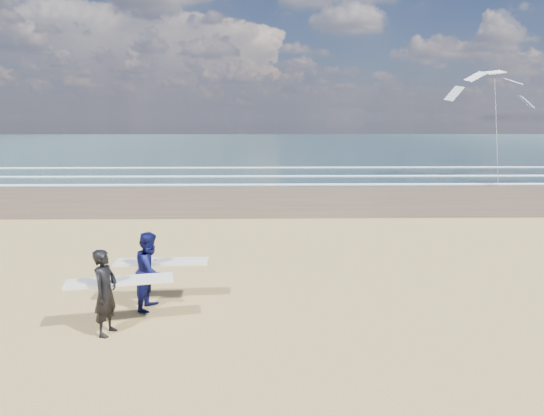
{
  "coord_description": "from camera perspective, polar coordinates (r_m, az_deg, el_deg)",
  "views": [
    {
      "loc": [
        2.41,
        -9.04,
        4.42
      ],
      "look_at": [
        2.69,
        6.0,
        1.6
      ],
      "focal_mm": 32.0,
      "sensor_mm": 36.0,
      "label": 1
    }
  ],
  "objects": [
    {
      "name": "foam_breakers",
      "position": [
        41.33,
        24.18,
        3.6
      ],
      "size": [
        220.0,
        11.7,
        0.05
      ],
      "color": "white",
      "rests_on": "ground"
    },
    {
      "name": "ocean",
      "position": [
        83.05,
        11.26,
        7.35
      ],
      "size": [
        220.0,
        100.0,
        0.02
      ],
      "primitive_type": "cube",
      "color": "#1B323B",
      "rests_on": "ground"
    },
    {
      "name": "surfer_near",
      "position": [
        10.63,
        -18.8,
        -9.2
      ],
      "size": [
        2.26,
        1.21,
        1.81
      ],
      "color": "black",
      "rests_on": "ground"
    },
    {
      "name": "surfer_far",
      "position": [
        11.72,
        -14.02,
        -7.08
      ],
      "size": [
        2.22,
        1.15,
        1.83
      ],
      "color": "#0B0E3F",
      "rests_on": "ground"
    },
    {
      "name": "kite_1",
      "position": [
        37.45,
        24.83,
        10.58
      ],
      "size": [
        6.25,
        4.79,
        8.79
      ],
      "color": "slate",
      "rests_on": "ground"
    }
  ]
}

